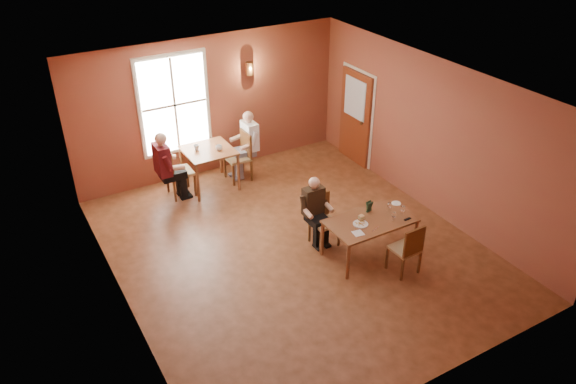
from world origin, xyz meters
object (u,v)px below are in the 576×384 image
diner_main (326,216)px  chair_diner_white (238,157)px  chair_diner_main (324,221)px  second_table (210,168)px  chair_diner_maroon (180,171)px  chair_empty (405,248)px  diner_white (238,149)px  diner_maroon (178,163)px  main_table (369,237)px

diner_main → chair_diner_white: 3.00m
chair_diner_main → second_table: bearing=-72.5°
chair_diner_maroon → chair_empty: bearing=28.2°
second_table → chair_diner_white: (0.65, 0.00, 0.10)m
chair_diner_white → diner_white: 0.18m
second_table → diner_white: diner_white is taller
second_table → chair_diner_main: bearing=-72.5°
chair_diner_main → diner_maroon: bearing=-61.4°
diner_main → second_table: diner_main is taller
chair_diner_white → chair_empty: bearing=-166.9°
chair_diner_main → diner_white: diner_white is taller
second_table → main_table: bearing=-68.3°
diner_main → second_table: (-0.93, 2.99, -0.18)m
diner_white → chair_diner_white: bearing=90.0°
chair_empty → chair_diner_maroon: size_ratio=0.87×
main_table → chair_diner_white: size_ratio=1.41×
diner_main → diner_maroon: 3.40m
diner_white → chair_diner_maroon: size_ratio=1.30×
main_table → chair_diner_maroon: chair_diner_maroon is taller
chair_diner_main → diner_main: (0.00, -0.03, 0.14)m
chair_diner_main → diner_main: diner_main is taller
chair_diner_white → chair_diner_maroon: (-1.30, 0.00, 0.01)m
diner_white → diner_maroon: diner_maroon is taller
second_table → chair_empty: bearing=-68.9°
chair_empty → main_table: bearing=105.7°
diner_main → chair_diner_maroon: 3.38m
second_table → diner_maroon: 0.74m
main_table → diner_maroon: size_ratio=1.04×
chair_diner_main → main_table: bearing=127.6°
diner_maroon → second_table: bearing=90.0°
second_table → chair_diner_maroon: bearing=180.0°
main_table → diner_white: diner_white is taller
chair_diner_maroon → chair_diner_white: bearing=90.0°
chair_diner_maroon → diner_maroon: bearing=-90.0°
chair_diner_white → diner_maroon: bearing=90.0°
diner_main → chair_empty: bearing=118.9°
diner_maroon → main_table: bearing=30.4°
second_table → diner_white: (0.68, 0.00, 0.28)m
chair_diner_main → chair_diner_maroon: bearing=-61.8°
chair_empty → chair_diner_main: bearing=116.4°
diner_main → second_table: 3.13m
chair_diner_main → diner_white: size_ratio=0.67×
chair_empty → chair_diner_white: size_ratio=0.89×
second_table → diner_maroon: diner_maroon is taller
diner_main → chair_diner_white: bearing=-84.6°
second_table → diner_maroon: size_ratio=0.68×
main_table → chair_diner_maroon: bearing=120.0°
chair_diner_maroon → diner_white: bearing=90.0°
chair_diner_main → chair_empty: chair_diner_main is taller
main_table → second_table: bearing=111.7°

